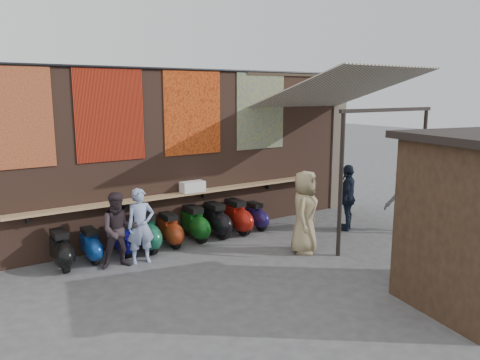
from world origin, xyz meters
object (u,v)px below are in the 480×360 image
Objects in this scene: diner_right at (119,230)px; shopper_tan at (305,212)px; shelf_box at (193,187)px; scooter_stool_7 at (237,217)px; scooter_stool_1 at (91,246)px; scooter_stool_8 at (256,216)px; diner_left at (141,226)px; scooter_stool_6 at (216,220)px; shopper_grey at (406,199)px; scooter_stool_4 at (170,230)px; scooter_stool_0 at (61,250)px; shopper_navy at (348,197)px; scooter_stool_5 at (195,224)px; scooter_stool_3 at (146,233)px; scooter_stool_2 at (122,240)px.

shopper_tan reaches higher than diner_right.
shelf_box is 0.65× the size of scooter_stool_7.
scooter_stool_1 reaches higher than scooter_stool_8.
diner_left is 1.01× the size of diner_right.
scooter_stool_7 reaches higher than scooter_stool_6.
shopper_grey reaches higher than diner_right.
scooter_stool_1 is 0.94× the size of scooter_stool_4.
scooter_stool_4 is at bearing 178.72° from scooter_stool_7.
shopper_grey reaches higher than scooter_stool_4.
shopper_tan is (0.42, -1.99, 0.49)m from scooter_stool_7.
shelf_box reaches higher than scooter_stool_8.
scooter_stool_6 reaches higher than scooter_stool_0.
shopper_navy is (3.07, -1.35, 0.43)m from scooter_stool_6.
shelf_box is 0.78× the size of scooter_stool_1.
diner_right is at bearing -58.12° from scooter_stool_1.
scooter_stool_6 is 2.32m from shopper_tan.
scooter_stool_8 is at bearing -1.25° from scooter_stool_5.
scooter_stool_3 is 0.57× the size of diner_left.
scooter_stool_3 is 1.82m from scooter_stool_6.
shopper_tan is at bearing -35.51° from scooter_stool_3.
scooter_stool_0 is 0.61m from scooter_stool_1.
shopper_grey is (5.50, -2.23, 0.45)m from scooter_stool_4.
shelf_box is 3.94m from shopper_navy.
scooter_stool_8 is 0.43× the size of shopper_navy.
diner_left reaches higher than scooter_stool_2.
scooter_stool_0 is 2.41m from scooter_stool_4.
scooter_stool_4 is 0.47× the size of shopper_grey.
shopper_navy is at bearing -0.66° from shopper_grey.
scooter_stool_2 is at bearing 179.43° from scooter_stool_8.
diner_right is at bearing -41.38° from shopper_navy.
scooter_stool_8 is at bearing -0.25° from scooter_stool_4.
scooter_stool_7 reaches higher than scooter_stool_1.
shopper_tan is (1.01, -2.03, 0.50)m from scooter_stool_6.
scooter_stool_6 is 2.74m from diner_right.
shopper_tan is (4.04, -2.04, 0.56)m from scooter_stool_1.
scooter_stool_6 is at bearing 176.17° from scooter_stool_7.
scooter_stool_4 is 1.09× the size of scooter_stool_8.
shopper_tan is at bearing -22.99° from scooter_stool_0.
scooter_stool_7 is at bearing 65.06° from shopper_tan.
scooter_stool_0 is at bearing -179.11° from scooter_stool_6.
shopper_tan is (2.24, -2.03, 0.54)m from scooter_stool_4.
scooter_stool_8 is at bearing 0.04° from scooter_stool_3.
scooter_stool_2 is 0.48× the size of diner_right.
diner_right is at bearing -156.25° from scooter_stool_4.
diner_left is (-2.77, -0.58, 0.36)m from scooter_stool_7.
scooter_stool_2 is 7.02m from shopper_grey.
scooter_stool_2 is 3.99m from shopper_tan.
scooter_stool_0 is 1.10× the size of scooter_stool_2.
diner_right is 0.91× the size of shopper_navy.
scooter_stool_7 is 2.09m from shopper_tan.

